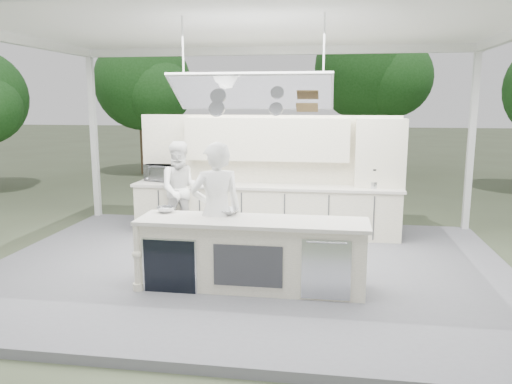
% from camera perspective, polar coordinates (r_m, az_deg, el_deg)
% --- Properties ---
extents(ground, '(90.00, 90.00, 0.00)m').
position_cam_1_polar(ground, '(7.87, -0.83, -9.18)').
color(ground, '#465037').
rests_on(ground, ground).
extents(stage_deck, '(8.00, 6.00, 0.12)m').
position_cam_1_polar(stage_deck, '(7.85, -0.83, -8.77)').
color(stage_deck, slate).
rests_on(stage_deck, ground).
extents(tent, '(8.20, 6.20, 3.86)m').
position_cam_1_polar(tent, '(7.48, -0.90, 18.65)').
color(tent, white).
rests_on(tent, ground).
extents(demo_island, '(3.10, 0.79, 0.95)m').
position_cam_1_polar(demo_island, '(6.80, -0.63, -7.07)').
color(demo_island, white).
rests_on(demo_island, stage_deck).
extents(back_counter, '(5.08, 0.72, 0.95)m').
position_cam_1_polar(back_counter, '(9.51, 1.06, -1.99)').
color(back_counter, white).
rests_on(back_counter, stage_deck).
extents(back_wall_unit, '(5.05, 0.48, 2.25)m').
position_cam_1_polar(back_wall_unit, '(9.52, 3.91, 3.96)').
color(back_wall_unit, white).
rests_on(back_wall_unit, stage_deck).
extents(tree_cluster, '(19.55, 9.40, 5.85)m').
position_cam_1_polar(tree_cluster, '(17.15, 4.15, 12.53)').
color(tree_cluster, brown).
rests_on(tree_cluster, ground).
extents(head_chef, '(0.84, 0.71, 1.97)m').
position_cam_1_polar(head_chef, '(6.97, -4.55, -2.34)').
color(head_chef, white).
rests_on(head_chef, stage_deck).
extents(sous_chef, '(1.07, 0.97, 1.80)m').
position_cam_1_polar(sous_chef, '(9.27, -8.45, 0.22)').
color(sous_chef, white).
rests_on(sous_chef, stage_deck).
extents(toaster_oven, '(0.68, 0.54, 0.33)m').
position_cam_1_polar(toaster_oven, '(10.07, -10.77, 2.20)').
color(toaster_oven, silver).
rests_on(toaster_oven, back_counter).
extents(bowl_large, '(0.33, 0.33, 0.08)m').
position_cam_1_polar(bowl_large, '(6.98, -3.37, -2.25)').
color(bowl_large, silver).
rests_on(bowl_large, demo_island).
extents(bowl_small, '(0.26, 0.26, 0.08)m').
position_cam_1_polar(bowl_small, '(7.22, -10.29, -1.99)').
color(bowl_small, '#B7B9BE').
rests_on(bowl_small, demo_island).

